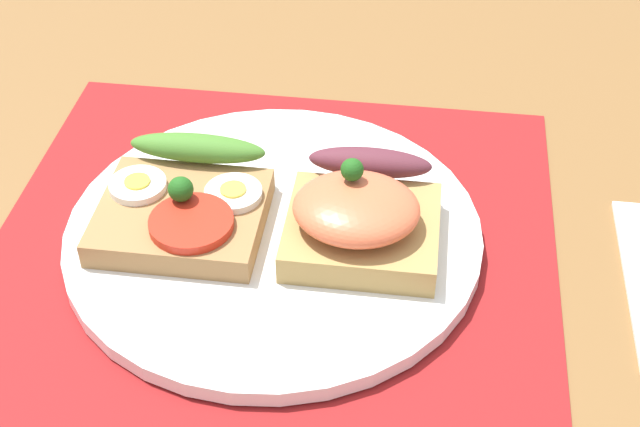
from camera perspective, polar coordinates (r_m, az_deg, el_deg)
ground_plane at (r=60.03cm, az=-2.84°, el=-2.97°), size 120.00×90.00×3.20cm
placemat at (r=58.83cm, az=-2.90°, el=-1.75°), size 36.08×33.43×0.30cm
plate at (r=58.37cm, az=-2.92°, el=-1.25°), size 26.59×26.59×1.07cm
sandwich_egg_tomato at (r=58.28cm, az=-8.45°, el=0.61°), size 10.36×10.55×3.92cm
sandwich_salmon at (r=55.69cm, az=2.56°, el=-0.07°), size 9.38×9.92×5.87cm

